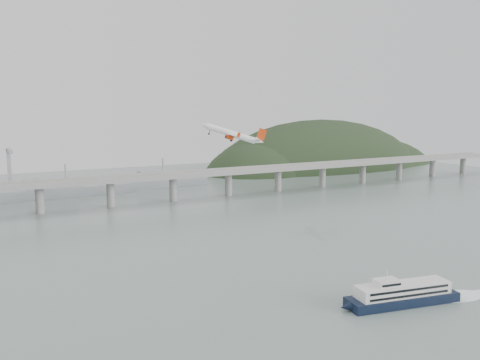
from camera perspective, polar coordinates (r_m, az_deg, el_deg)
ground at (r=228.35m, az=6.88°, el=-10.68°), size 900.00×900.00×0.00m
bridge at (r=399.13m, az=-10.37°, el=-0.10°), size 800.00×22.00×23.90m
headland at (r=659.96m, az=9.92°, el=-0.17°), size 365.00×155.00×156.00m
ferry at (r=204.87m, az=17.77°, el=-12.12°), size 72.69×22.99×13.81m
airliner at (r=294.13m, az=-0.80°, el=5.15°), size 36.14×34.19×14.46m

